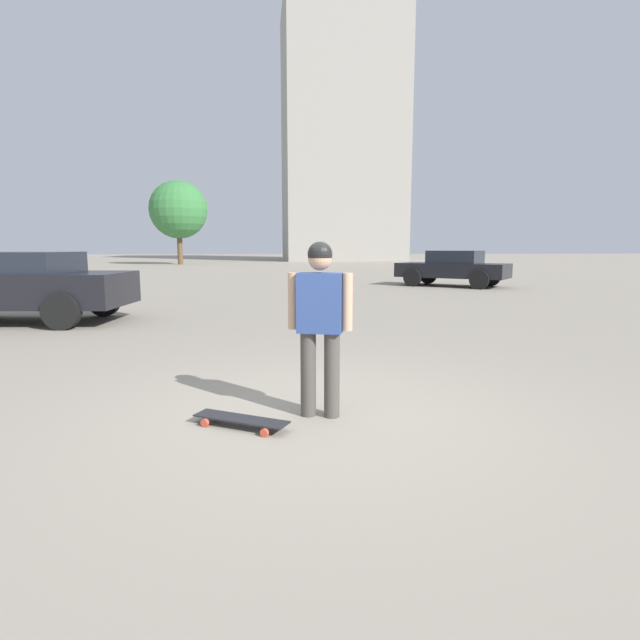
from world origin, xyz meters
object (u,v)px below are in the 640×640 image
object	(u,v)px
skateboard	(241,420)
car_parked_far	(453,267)
car_parked_near	(17,285)
person	(320,316)

from	to	relation	value
skateboard	car_parked_far	xyz separation A→B (m)	(7.68, 14.78, 0.67)
skateboard	car_parked_near	world-z (taller)	car_parked_near
car_parked_near	person	bearing A→B (deg)	136.42
car_parked_near	car_parked_far	bearing A→B (deg)	-140.61
car_parked_near	car_parked_far	world-z (taller)	car_parked_near
car_parked_near	skateboard	bearing A→B (deg)	131.66
person	car_parked_far	size ratio (longest dim) A/B	0.36
car_parked_near	car_parked_far	distance (m)	14.86
skateboard	car_parked_near	size ratio (longest dim) A/B	0.19
person	skateboard	world-z (taller)	person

